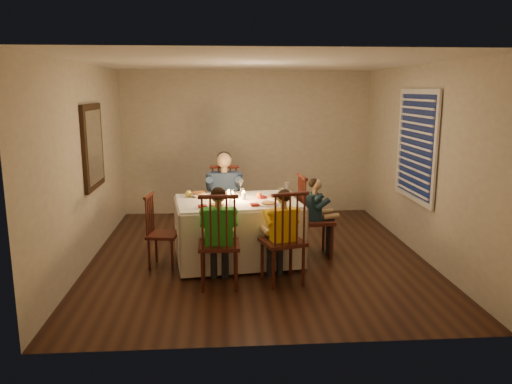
{
  "coord_description": "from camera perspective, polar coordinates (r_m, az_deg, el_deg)",
  "views": [
    {
      "loc": [
        -0.5,
        -6.6,
        2.26
      ],
      "look_at": [
        -0.0,
        0.15,
        0.87
      ],
      "focal_mm": 35.0,
      "sensor_mm": 36.0,
      "label": 1
    }
  ],
  "objects": [
    {
      "name": "chair_near_right",
      "position": [
        6.08,
        3.01,
        -10.22
      ],
      "size": [
        0.57,
        0.56,
        1.14
      ],
      "primitive_type": null,
      "rotation": [
        0.0,
        0.0,
        3.42
      ],
      "color": "#3C1710",
      "rests_on": "ground"
    },
    {
      "name": "setting_yellow",
      "position": [
        6.27,
        1.44,
        -1.42
      ],
      "size": [
        0.29,
        0.29,
        0.02
      ],
      "primitive_type": "cylinder",
      "rotation": [
        0.0,
        0.0,
        0.13
      ],
      "color": "white",
      "rests_on": "dining_table"
    },
    {
      "name": "ceiling",
      "position": [
        6.63,
        0.14,
        14.57
      ],
      "size": [
        5.0,
        5.0,
        0.0
      ],
      "primitive_type": "plane",
      "color": "white",
      "rests_on": "wall_back"
    },
    {
      "name": "setting_green",
      "position": [
        6.2,
        -4.47,
        -1.6
      ],
      "size": [
        0.29,
        0.29,
        0.02
      ],
      "primitive_type": "cylinder",
      "rotation": [
        0.0,
        0.0,
        0.13
      ],
      "color": "white",
      "rests_on": "dining_table"
    },
    {
      "name": "candle_left",
      "position": [
        6.53,
        -2.75,
        -0.54
      ],
      "size": [
        0.06,
        0.06,
        0.1
      ],
      "primitive_type": "cylinder",
      "color": "silver",
      "rests_on": "dining_table"
    },
    {
      "name": "child_yellow",
      "position": [
        6.08,
        3.01,
        -10.22
      ],
      "size": [
        0.48,
        0.46,
        1.14
      ],
      "primitive_type": null,
      "rotation": [
        0.0,
        0.0,
        3.42
      ],
      "color": "yellow",
      "rests_on": "ground"
    },
    {
      "name": "window_blinds",
      "position": [
        7.27,
        17.77,
        5.07
      ],
      "size": [
        0.07,
        1.34,
        1.54
      ],
      "color": "#0C1532",
      "rests_on": "wall_right"
    },
    {
      "name": "serving_bowl",
      "position": [
        6.78,
        -6.56,
        -0.35
      ],
      "size": [
        0.26,
        0.26,
        0.05
      ],
      "primitive_type": "imported",
      "rotation": [
        0.0,
        0.0,
        0.25
      ],
      "color": "white",
      "rests_on": "dining_table"
    },
    {
      "name": "adult",
      "position": [
        7.63,
        -3.55,
        -5.63
      ],
      "size": [
        0.53,
        0.49,
        1.36
      ],
      "primitive_type": null,
      "rotation": [
        0.0,
        0.0,
        -0.03
      ],
      "color": "navy",
      "rests_on": "ground"
    },
    {
      "name": "orange_fruit",
      "position": [
        6.66,
        0.36,
        -0.39
      ],
      "size": [
        0.08,
        0.08,
        0.08
      ],
      "primitive_type": "sphere",
      "color": "orange",
      "rests_on": "dining_table"
    },
    {
      "name": "chair_end",
      "position": [
        7.03,
        6.72,
        -7.22
      ],
      "size": [
        0.48,
        0.5,
        1.14
      ],
      "primitive_type": null,
      "rotation": [
        0.0,
        0.0,
        1.66
      ],
      "color": "#3C1710",
      "rests_on": "ground"
    },
    {
      "name": "wall_left",
      "position": [
        6.9,
        -18.88,
        3.0
      ],
      "size": [
        0.02,
        5.0,
        2.6
      ],
      "primitive_type": "cube",
      "color": "beige",
      "rests_on": "ground"
    },
    {
      "name": "child_teal",
      "position": [
        7.03,
        6.72,
        -7.22
      ],
      "size": [
        0.37,
        0.39,
        1.09
      ],
      "primitive_type": null,
      "rotation": [
        0.0,
        0.0,
        1.66
      ],
      "color": "#172D3A",
      "rests_on": "ground"
    },
    {
      "name": "child_green",
      "position": [
        5.97,
        -4.17,
        -10.65
      ],
      "size": [
        0.42,
        0.39,
        1.19
      ],
      "primitive_type": null,
      "rotation": [
        0.0,
        0.0,
        3.14
      ],
      "color": "green",
      "rests_on": "ground"
    },
    {
      "name": "ground",
      "position": [
        7.0,
        0.13,
        -7.22
      ],
      "size": [
        5.0,
        5.0,
        0.0
      ],
      "primitive_type": "plane",
      "color": "black",
      "rests_on": "ground"
    },
    {
      "name": "chair_near_left",
      "position": [
        5.97,
        -4.17,
        -10.65
      ],
      "size": [
        0.47,
        0.45,
        1.14
      ],
      "primitive_type": null,
      "rotation": [
        0.0,
        0.0,
        3.14
      ],
      "color": "#3C1710",
      "rests_on": "ground"
    },
    {
      "name": "wall_mirror",
      "position": [
        7.15,
        -18.13,
        4.95
      ],
      "size": [
        0.06,
        0.95,
        1.15
      ],
      "color": "black",
      "rests_on": "wall_left"
    },
    {
      "name": "setting_adult",
      "position": [
        6.91,
        -3.07,
        -0.21
      ],
      "size": [
        0.29,
        0.29,
        0.02
      ],
      "primitive_type": "cylinder",
      "rotation": [
        0.0,
        0.0,
        0.13
      ],
      "color": "white",
      "rests_on": "dining_table"
    },
    {
      "name": "candle_right",
      "position": [
        6.56,
        -1.42,
        -0.48
      ],
      "size": [
        0.06,
        0.06,
        0.1
      ],
      "primitive_type": "cylinder",
      "color": "silver",
      "rests_on": "dining_table"
    },
    {
      "name": "squash",
      "position": [
        6.8,
        -7.74,
        -0.19
      ],
      "size": [
        0.09,
        0.09,
        0.09
      ],
      "primitive_type": "sphere",
      "color": "yellow",
      "rests_on": "dining_table"
    },
    {
      "name": "setting_teal",
      "position": [
        6.7,
        2.22,
        -0.58
      ],
      "size": [
        0.29,
        0.29,
        0.02
      ],
      "primitive_type": "cylinder",
      "rotation": [
        0.0,
        0.0,
        0.13
      ],
      "color": "white",
      "rests_on": "dining_table"
    },
    {
      "name": "chair_extra",
      "position": [
        6.7,
        -10.42,
        -8.28
      ],
      "size": [
        0.43,
        0.45,
        0.96
      ],
      "primitive_type": null,
      "rotation": [
        0.0,
        0.0,
        1.41
      ],
      "color": "#3C1710",
      "rests_on": "ground"
    },
    {
      "name": "chair_adult",
      "position": [
        7.63,
        -3.55,
        -5.63
      ],
      "size": [
        0.48,
        0.46,
        1.14
      ],
      "primitive_type": null,
      "rotation": [
        0.0,
        0.0,
        -0.03
      ],
      "color": "#3C1710",
      "rests_on": "ground"
    },
    {
      "name": "wall_back",
      "position": [
        9.16,
        -1.04,
        5.62
      ],
      "size": [
        4.5,
        0.02,
        2.6
      ],
      "primitive_type": "cube",
      "color": "beige",
      "rests_on": "ground"
    },
    {
      "name": "wall_right",
      "position": [
        7.21,
        18.29,
        3.39
      ],
      "size": [
        0.02,
        5.0,
        2.6
      ],
      "primitive_type": "cube",
      "color": "beige",
      "rests_on": "ground"
    },
    {
      "name": "dining_table",
      "position": [
        6.61,
        -2.14,
        -2.96
      ],
      "size": [
        1.74,
        1.36,
        0.81
      ],
      "rotation": [
        0.0,
        0.0,
        0.13
      ],
      "color": "silver",
      "rests_on": "ground"
    }
  ]
}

